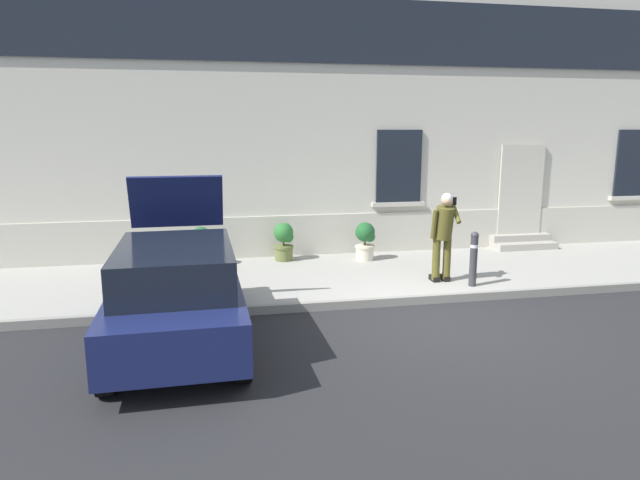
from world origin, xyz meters
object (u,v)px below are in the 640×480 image
at_px(hatchback_car_navy, 177,292).
at_px(planter_cream, 365,240).
at_px(person_on_phone, 444,231).
at_px(planter_charcoal, 202,245).
at_px(planter_olive, 284,241).
at_px(bollard_near_person, 474,257).

height_order(hatchback_car_navy, planter_cream, hatchback_car_navy).
distance_m(person_on_phone, planter_charcoal, 5.10).
height_order(hatchback_car_navy, planter_charcoal, hatchback_car_navy).
xyz_separation_m(planter_olive, planter_cream, (1.81, -0.31, 0.00)).
bearing_deg(planter_cream, hatchback_car_navy, -134.19).
height_order(planter_charcoal, planter_cream, same).
bearing_deg(person_on_phone, planter_cream, 109.41).
distance_m(bollard_near_person, planter_cream, 2.84).
distance_m(bollard_near_person, planter_charcoal, 5.65).
xyz_separation_m(bollard_near_person, person_on_phone, (-0.46, 0.38, 0.44)).
xyz_separation_m(hatchback_car_navy, bollard_near_person, (5.33, 1.57, -0.09)).
xyz_separation_m(hatchback_car_navy, planter_olive, (2.11, 4.35, -0.19)).
distance_m(hatchback_car_navy, planter_olive, 4.84).
distance_m(hatchback_car_navy, person_on_phone, 5.25).
height_order(person_on_phone, planter_olive, person_on_phone).
bearing_deg(planter_cream, planter_charcoal, 177.91).
bearing_deg(planter_olive, hatchback_car_navy, -115.93).
bearing_deg(planter_charcoal, bollard_near_person, -27.34).
xyz_separation_m(bollard_near_person, planter_cream, (-1.41, 2.46, -0.11)).
distance_m(person_on_phone, planter_cream, 2.36).
bearing_deg(planter_charcoal, planter_olive, 5.75).
xyz_separation_m(hatchback_car_navy, planter_cream, (3.92, 4.03, -0.19)).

